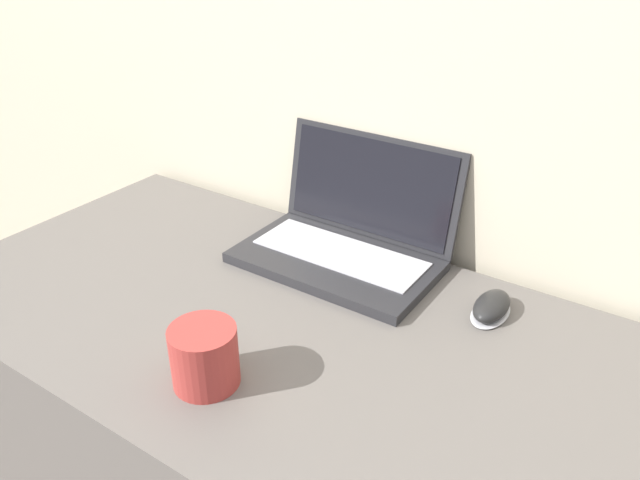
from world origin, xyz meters
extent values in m
cube|color=#5B5651|center=(0.00, 0.33, 0.38)|extent=(1.31, 0.65, 0.76)
cube|color=#232326|center=(-0.02, 0.52, 0.77)|extent=(0.38, 0.22, 0.02)
cube|color=#B7B7BC|center=(-0.02, 0.54, 0.78)|extent=(0.33, 0.12, 0.00)
cube|color=#232326|center=(-0.02, 0.65, 0.88)|extent=(0.38, 0.05, 0.20)
cube|color=black|center=(-0.02, 0.65, 0.88)|extent=(0.35, 0.04, 0.18)
cylinder|color=#9E332D|center=(0.00, 0.14, 0.80)|extent=(0.10, 0.10, 0.09)
cylinder|color=black|center=(0.00, 0.14, 0.85)|extent=(0.08, 0.08, 0.01)
ellipsoid|color=#B2B2B7|center=(0.28, 0.54, 0.76)|extent=(0.06, 0.11, 0.01)
ellipsoid|color=black|center=(0.28, 0.54, 0.77)|extent=(0.05, 0.10, 0.03)
camera|label=1|loc=(0.53, -0.35, 1.37)|focal=35.00mm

